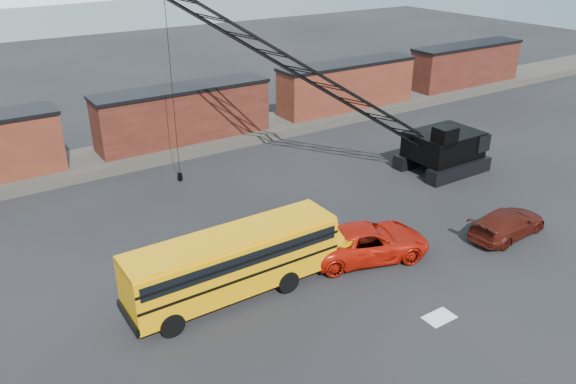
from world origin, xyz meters
name	(u,v)px	position (x,y,z in m)	size (l,w,h in m)	color
ground	(371,278)	(0.00, 0.00, 0.00)	(160.00, 160.00, 0.00)	black
gravel_berm	(186,143)	(0.00, 22.00, 0.35)	(120.00, 5.00, 0.70)	#47423B
boxcar_mid	(184,114)	(0.00, 22.00, 2.76)	(13.70, 3.10, 4.17)	#4F2216
boxcar_east_near	(347,85)	(16.00, 22.00, 2.76)	(13.70, 3.10, 4.17)	#491D14
boxcar_east_far	(466,64)	(32.00, 22.00, 2.76)	(13.70, 3.10, 4.17)	#4F2216
snow_patch	(439,317)	(0.50, -4.00, 0.01)	(1.40, 0.90, 0.02)	silver
school_bus	(240,260)	(-5.87, 2.50, 1.79)	(11.65, 2.65, 3.19)	orange
red_pickup	(367,242)	(1.14, 1.69, 0.90)	(3.00, 6.51, 1.81)	#B41608
maroon_suv	(508,223)	(9.18, -0.84, 0.76)	(2.13, 5.24, 1.52)	#40110B
crawler_crane	(306,73)	(4.37, 12.01, 7.29)	(19.71, 10.85, 12.87)	black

